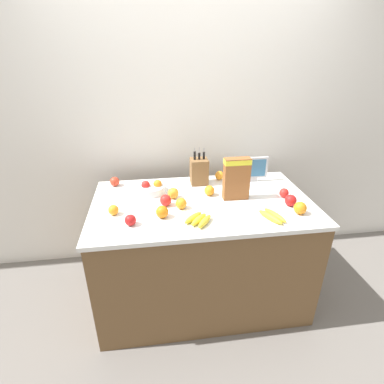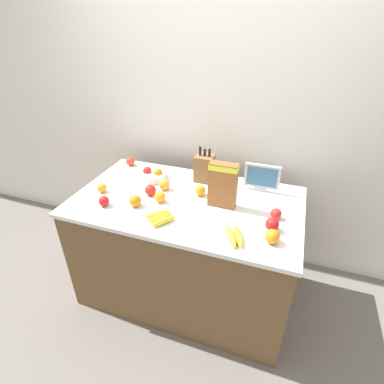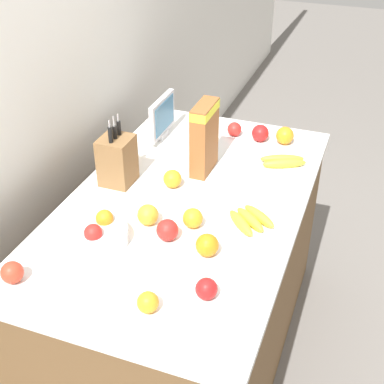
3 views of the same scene
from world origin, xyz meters
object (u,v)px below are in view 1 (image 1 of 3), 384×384
at_px(orange_front_right, 113,210).
at_px(apple_middle, 284,193).
at_px(apple_leftmost, 130,220).
at_px(orange_mid_right, 173,193).
at_px(apple_by_knife_block, 166,200).
at_px(small_monitor, 252,168).
at_px(orange_near_bowl, 162,212).
at_px(orange_front_center, 209,191).
at_px(orange_mid_left, 300,208).
at_px(cereal_box, 237,177).
at_px(orange_back_center, 219,175).
at_px(banana_bunch_left, 199,219).
at_px(knife_block, 199,171).
at_px(fruit_bowl, 150,188).
at_px(banana_bunch_right, 273,216).
at_px(apple_near_bananas, 115,182).
at_px(apple_rightmost, 291,200).
at_px(orange_by_cereal, 181,203).

bearing_deg(orange_front_right, apple_middle, 4.05).
height_order(apple_leftmost, apple_middle, apple_leftmost).
bearing_deg(orange_mid_right, apple_by_knife_block, -120.51).
distance_m(small_monitor, apple_by_knife_block, 0.80).
distance_m(orange_near_bowl, orange_front_right, 0.33).
relative_size(orange_front_center, orange_mid_left, 0.91).
bearing_deg(orange_mid_left, orange_front_center, 146.57).
distance_m(cereal_box, orange_back_center, 0.38).
bearing_deg(banana_bunch_left, knife_block, 80.60).
bearing_deg(orange_front_center, knife_block, 100.25).
bearing_deg(orange_mid_left, small_monitor, 104.33).
xyz_separation_m(cereal_box, orange_back_center, (-0.04, 0.36, -0.13)).
distance_m(knife_block, fruit_bowl, 0.42).
height_order(banana_bunch_right, orange_mid_left, orange_mid_left).
bearing_deg(apple_near_bananas, apple_rightmost, -22.42).
bearing_deg(apple_near_bananas, orange_front_right, -86.04).
bearing_deg(orange_near_bowl, small_monitor, 32.65).
bearing_deg(knife_block, orange_mid_right, -133.88).
relative_size(orange_back_center, orange_mid_left, 0.89).
bearing_deg(cereal_box, orange_mid_left, -37.48).
relative_size(apple_middle, orange_front_center, 0.90).
xyz_separation_m(apple_middle, orange_mid_left, (0.00, -0.25, 0.01)).
distance_m(banana_bunch_right, orange_near_bowl, 0.71).
relative_size(apple_rightmost, apple_near_bananas, 1.09).
bearing_deg(apple_middle, orange_back_center, 135.72).
bearing_deg(apple_leftmost, orange_mid_left, -0.67).
bearing_deg(apple_leftmost, orange_mid_right, 48.56).
height_order(apple_rightmost, apple_by_knife_block, apple_rightmost).
bearing_deg(apple_middle, orange_mid_right, 173.10).
bearing_deg(orange_near_bowl, orange_mid_right, 70.58).
distance_m(apple_by_knife_block, orange_mid_left, 0.91).
relative_size(knife_block, apple_rightmost, 3.70).
distance_m(apple_middle, orange_front_center, 0.55).
bearing_deg(knife_block, cereal_box, -54.31).
relative_size(banana_bunch_left, apple_by_knife_block, 2.53).
bearing_deg(apple_middle, orange_mid_left, -89.25).
xyz_separation_m(cereal_box, fruit_bowl, (-0.61, 0.19, -0.14)).
bearing_deg(apple_middle, fruit_bowl, 167.04).
bearing_deg(apple_by_knife_block, orange_mid_left, -15.44).
bearing_deg(orange_by_cereal, orange_front_center, 37.11).
xyz_separation_m(orange_near_bowl, orange_mid_left, (0.91, -0.08, 0.00)).
bearing_deg(apple_rightmost, orange_mid_right, 164.00).
relative_size(banana_bunch_right, apple_by_knife_block, 2.65).
xyz_separation_m(orange_front_center, orange_back_center, (0.14, 0.28, -0.00)).
bearing_deg(orange_front_right, orange_mid_left, -7.52).
bearing_deg(apple_near_bananas, orange_by_cereal, -42.74).
xyz_separation_m(cereal_box, orange_front_right, (-0.86, -0.12, -0.13)).
relative_size(apple_rightmost, orange_mid_left, 0.97).
height_order(small_monitor, banana_bunch_left, small_monitor).
height_order(apple_by_knife_block, orange_front_center, apple_by_knife_block).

